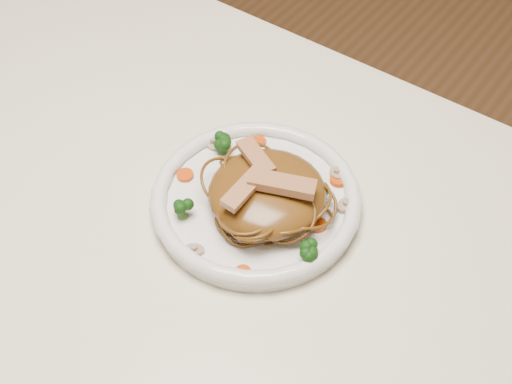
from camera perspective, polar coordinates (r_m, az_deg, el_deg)
The scene contains 19 objects.
table at distance 0.96m, azimuth -5.63°, elevation -6.48°, with size 1.20×0.80×0.75m.
plate at distance 0.88m, azimuth -0.00°, elevation -0.93°, with size 0.25×0.25×0.02m, color white.
noodle_mound at distance 0.85m, azimuth 0.88°, elevation -0.06°, with size 0.14×0.14×0.05m, color #5A3611.
chicken_a at distance 0.82m, azimuth 2.07°, elevation 0.64°, with size 0.08×0.03×0.01m, color tan.
chicken_b at distance 0.85m, azimuth -0.01°, elevation 2.77°, with size 0.06×0.02×0.01m, color tan.
chicken_c at distance 0.82m, azimuth -0.93°, elevation 0.26°, with size 0.06×0.02×0.01m, color tan.
broccoli_0 at distance 0.87m, azimuth 5.22°, elevation 0.06°, with size 0.02×0.02×0.03m, color #11410D, non-canonical shape.
broccoli_1 at distance 0.92m, azimuth -2.73°, elevation 3.93°, with size 0.03×0.03×0.03m, color #11410D, non-canonical shape.
broccoli_2 at distance 0.85m, azimuth -5.86°, elevation -1.16°, with size 0.03×0.03×0.03m, color #11410D, non-canonical shape.
broccoli_3 at distance 0.81m, azimuth 4.26°, elevation -4.69°, with size 0.03×0.03×0.03m, color #11410D, non-canonical shape.
carrot_0 at distance 0.90m, azimuth 6.54°, elevation 0.96°, with size 0.02×0.02×0.01m, color #BD3206.
carrot_1 at distance 0.91m, azimuth -5.61°, elevation 1.33°, with size 0.02×0.02×0.01m, color #BD3206.
carrot_2 at distance 0.85m, azimuth 4.86°, elevation -2.57°, with size 0.02×0.02×0.01m, color #BD3206.
carrot_3 at distance 0.94m, azimuth 0.24°, elevation 4.02°, with size 0.02×0.02×0.01m, color #BD3206.
carrot_4 at distance 0.81m, azimuth -1.02°, elevation -6.31°, with size 0.02×0.02×0.01m, color #BD3206.
mushroom_0 at distance 0.83m, azimuth -4.90°, elevation -4.60°, with size 0.02×0.02×0.01m, color #C0AA90.
mushroom_1 at distance 0.88m, azimuth 7.11°, elevation -1.04°, with size 0.03×0.03×0.01m, color #C0AA90.
mushroom_2 at distance 0.94m, azimuth -3.39°, elevation 3.87°, with size 0.03×0.03×0.01m, color #C0AA90.
mushroom_3 at distance 0.91m, azimuth 6.39°, elevation 1.47°, with size 0.03×0.03×0.01m, color #C0AA90.
Camera 1 is at (0.39, -0.38, 1.44)m, focal length 50.71 mm.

